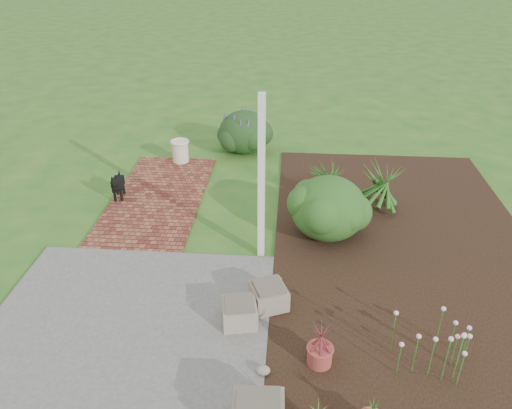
{
  "coord_description": "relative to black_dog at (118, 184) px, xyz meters",
  "views": [
    {
      "loc": [
        0.7,
        -6.13,
        4.34
      ],
      "look_at": [
        0.2,
        0.4,
        0.7
      ],
      "focal_mm": 35.0,
      "sensor_mm": 36.0,
      "label": 1
    }
  ],
  "objects": [
    {
      "name": "ground",
      "position": [
        2.38,
        -1.62,
        -0.33
      ],
      "size": [
        80.0,
        80.0,
        0.0
      ],
      "primitive_type": "plane",
      "color": "#275F1E",
      "rests_on": "ground"
    },
    {
      "name": "concrete_patio",
      "position": [
        1.13,
        -3.37,
        -0.31
      ],
      "size": [
        3.5,
        3.5,
        0.04
      ],
      "primitive_type": "cube",
      "color": "#595957",
      "rests_on": "ground"
    },
    {
      "name": "brick_path",
      "position": [
        0.68,
        0.13,
        -0.31
      ],
      "size": [
        1.6,
        3.5,
        0.04
      ],
      "primitive_type": "cube",
      "color": "#5C241D",
      "rests_on": "ground"
    },
    {
      "name": "garden_bed",
      "position": [
        4.88,
        -1.12,
        -0.32
      ],
      "size": [
        4.0,
        7.0,
        0.03
      ],
      "primitive_type": "cube",
      "color": "black",
      "rests_on": "ground"
    },
    {
      "name": "veranda_post",
      "position": [
        2.68,
        -1.52,
        0.92
      ],
      "size": [
        0.1,
        0.1,
        2.5
      ],
      "primitive_type": "cube",
      "color": "white",
      "rests_on": "ground"
    },
    {
      "name": "stone_trough_mid",
      "position": [
        2.52,
        -3.06,
        -0.16
      ],
      "size": [
        0.49,
        0.49,
        0.28
      ],
      "primitive_type": "cube",
      "rotation": [
        0.0,
        0.0,
        0.19
      ],
      "color": "gray",
      "rests_on": "concrete_patio"
    },
    {
      "name": "stone_trough_far",
      "position": [
        2.86,
        -2.71,
        -0.15
      ],
      "size": [
        0.56,
        0.56,
        0.29
      ],
      "primitive_type": "cube",
      "rotation": [
        0.0,
        0.0,
        0.39
      ],
      "color": "gray",
      "rests_on": "concrete_patio"
    },
    {
      "name": "black_dog",
      "position": [
        0.0,
        0.0,
        0.0
      ],
      "size": [
        0.23,
        0.57,
        0.49
      ],
      "rotation": [
        0.0,
        0.0,
        0.16
      ],
      "color": "black",
      "rests_on": "brick_path"
    },
    {
      "name": "cream_ceramic_urn",
      "position": [
        0.77,
        1.72,
        -0.07
      ],
      "size": [
        0.43,
        0.43,
        0.45
      ],
      "primitive_type": "cylinder",
      "rotation": [
        0.0,
        0.0,
        -0.35
      ],
      "color": "beige",
      "rests_on": "brick_path"
    },
    {
      "name": "evergreen_shrub",
      "position": [
        3.69,
        -0.9,
        0.2
      ],
      "size": [
        1.43,
        1.43,
        1.01
      ],
      "primitive_type": "ellipsoid",
      "rotation": [
        0.0,
        0.0,
        -0.24
      ],
      "color": "#113712",
      "rests_on": "garden_bed"
    },
    {
      "name": "agapanthus_clump_back",
      "position": [
        4.61,
        0.03,
        0.2
      ],
      "size": [
        1.42,
        1.42,
        1.01
      ],
      "primitive_type": null,
      "rotation": [
        0.0,
        0.0,
        0.32
      ],
      "color": "#103D16",
      "rests_on": "garden_bed"
    },
    {
      "name": "agapanthus_clump_front",
      "position": [
        3.71,
        0.29,
        0.12
      ],
      "size": [
        1.03,
        1.03,
        0.86
      ],
      "primitive_type": null,
      "rotation": [
        0.0,
        0.0,
        0.07
      ],
      "color": "#10400B",
      "rests_on": "garden_bed"
    },
    {
      "name": "pink_flower_patch",
      "position": [
        4.74,
        -3.49,
        0.02
      ],
      "size": [
        1.33,
        1.33,
        0.64
      ],
      "primitive_type": null,
      "rotation": [
        0.0,
        0.0,
        0.43
      ],
      "color": "#113D0F",
      "rests_on": "garden_bed"
    },
    {
      "name": "terracotta_pot_bronze",
      "position": [
        3.48,
        -3.64,
        -0.19
      ],
      "size": [
        0.3,
        0.3,
        0.23
      ],
      "primitive_type": "cylinder",
      "rotation": [
        0.0,
        0.0,
        0.06
      ],
      "color": "#9C3F34",
      "rests_on": "garden_bed"
    },
    {
      "name": "purple_flowering_bush",
      "position": [
        2.04,
        2.46,
        0.13
      ],
      "size": [
        1.46,
        1.46,
        0.94
      ],
      "primitive_type": "ellipsoid",
      "rotation": [
        0.0,
        0.0,
        -0.43
      ],
      "color": "black",
      "rests_on": "ground"
    }
  ]
}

